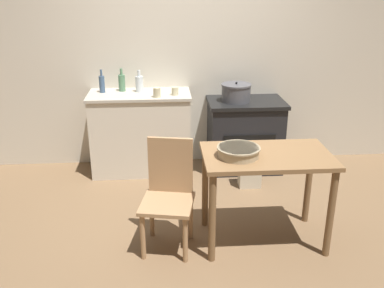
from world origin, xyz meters
The scene contains 14 objects.
ground_plane centered at (0.00, 0.00, 0.00)m, with size 14.00×14.00×0.00m, color brown.
wall_back centered at (0.00, 1.58, 1.27)m, with size 8.00×0.07×2.55m.
counter_cabinet centered at (-0.52, 1.29, 0.45)m, with size 1.10×0.55×0.90m.
stove centered at (0.65, 1.28, 0.40)m, with size 0.84×0.58×0.80m.
work_table centered at (0.54, -0.20, 0.64)m, with size 1.01×0.62×0.78m.
chair centered at (-0.24, -0.20, 0.47)m, with size 0.47×0.47×0.89m.
flour_sack centered at (0.63, 0.79, 0.17)m, with size 0.22×0.16×0.34m, color beige.
stock_pot centered at (0.53, 1.25, 0.90)m, with size 0.32×0.32×0.22m.
mixing_bowl_large centered at (0.30, -0.23, 0.82)m, with size 0.33×0.33×0.08m.
bottle_far_left centered at (-0.51, 1.36, 0.99)m, with size 0.08×0.08×0.24m.
bottle_left centered at (-0.71, 1.40, 1.00)m, with size 0.07×0.07×0.25m.
bottle_mid_left centered at (-0.92, 1.36, 1.00)m, with size 0.06×0.06×0.25m.
cup_center_left centered at (-0.32, 1.11, 0.95)m, with size 0.08×0.08×0.10m, color beige.
cup_center centered at (-0.13, 1.19, 0.95)m, with size 0.07×0.07×0.09m, color beige.
Camera 1 is at (-0.27, -3.23, 2.05)m, focal length 40.00 mm.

